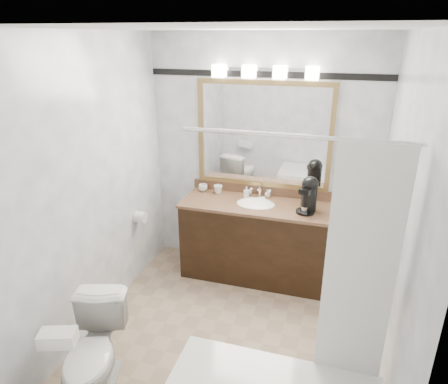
% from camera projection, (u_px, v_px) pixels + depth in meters
% --- Properties ---
extents(room, '(2.42, 2.62, 2.52)m').
position_uv_depth(room, '(229.00, 206.00, 3.03)').
color(room, tan).
rests_on(room, ground).
extents(vanity, '(1.53, 0.58, 0.97)m').
position_uv_depth(vanity, '(255.00, 239.00, 4.24)').
color(vanity, black).
rests_on(vanity, ground).
extents(mirror, '(1.40, 0.04, 1.10)m').
position_uv_depth(mirror, '(263.00, 135.00, 4.08)').
color(mirror, olive).
rests_on(mirror, room).
extents(vanity_light_bar, '(1.02, 0.14, 0.12)m').
position_uv_depth(vanity_light_bar, '(264.00, 71.00, 3.80)').
color(vanity_light_bar, silver).
rests_on(vanity_light_bar, room).
extents(accent_stripe, '(2.40, 0.01, 0.06)m').
position_uv_depth(accent_stripe, '(266.00, 74.00, 3.87)').
color(accent_stripe, black).
rests_on(accent_stripe, room).
extents(tp_roll, '(0.11, 0.12, 0.12)m').
position_uv_depth(tp_roll, '(140.00, 217.00, 4.13)').
color(tp_roll, white).
rests_on(tp_roll, room).
extents(toilet, '(0.58, 0.77, 0.70)m').
position_uv_depth(toilet, '(94.00, 354.00, 2.83)').
color(toilet, white).
rests_on(toilet, ground).
extents(tissue_box, '(0.25, 0.19, 0.09)m').
position_uv_depth(tissue_box, '(58.00, 338.00, 2.42)').
color(tissue_box, white).
rests_on(tissue_box, toilet).
extents(coffee_maker, '(0.19, 0.23, 0.36)m').
position_uv_depth(coffee_maker, '(309.00, 194.00, 3.85)').
color(coffee_maker, black).
rests_on(coffee_maker, vanity).
extents(cup_left, '(0.12, 0.12, 0.08)m').
position_uv_depth(cup_left, '(203.00, 188.00, 4.40)').
color(cup_left, white).
rests_on(cup_left, vanity).
extents(cup_right, '(0.11, 0.11, 0.09)m').
position_uv_depth(cup_right, '(218.00, 189.00, 4.34)').
color(cup_right, white).
rests_on(cup_right, vanity).
extents(soap_bottle_a, '(0.05, 0.05, 0.11)m').
position_uv_depth(soap_bottle_a, '(247.00, 192.00, 4.23)').
color(soap_bottle_a, white).
rests_on(soap_bottle_a, vanity).
extents(soap_bottle_b, '(0.07, 0.07, 0.08)m').
position_uv_depth(soap_bottle_b, '(268.00, 193.00, 4.23)').
color(soap_bottle_b, white).
rests_on(soap_bottle_b, vanity).
extents(soap_bar, '(0.08, 0.06, 0.02)m').
position_uv_depth(soap_bar, '(261.00, 199.00, 4.18)').
color(soap_bar, '#E8EBC2').
rests_on(soap_bar, vanity).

